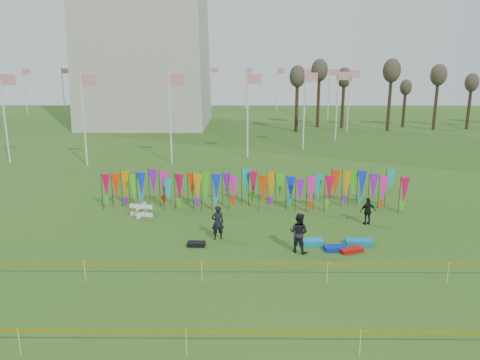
{
  "coord_description": "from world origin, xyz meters",
  "views": [
    {
      "loc": [
        -0.34,
        -19.75,
        8.68
      ],
      "look_at": [
        -0.56,
        6.0,
        2.23
      ],
      "focal_mm": 35.0,
      "sensor_mm": 36.0,
      "label": 1
    }
  ],
  "objects_px": {
    "person_left": "(218,222)",
    "kite_bag_blue": "(335,248)",
    "person_right": "(368,211)",
    "box_kite": "(141,210)",
    "kite_bag_red": "(351,250)",
    "person_mid": "(299,233)",
    "kite_bag_turquoise": "(310,242)",
    "kite_bag_black": "(196,244)",
    "kite_bag_teal": "(359,242)"
  },
  "relations": [
    {
      "from": "kite_bag_red",
      "to": "kite_bag_black",
      "type": "relative_size",
      "value": 1.3
    },
    {
      "from": "box_kite",
      "to": "kite_bag_red",
      "type": "relative_size",
      "value": 0.7
    },
    {
      "from": "person_left",
      "to": "kite_bag_blue",
      "type": "relative_size",
      "value": 1.66
    },
    {
      "from": "person_left",
      "to": "kite_bag_black",
      "type": "bearing_deg",
      "value": 27.53
    },
    {
      "from": "person_right",
      "to": "kite_bag_blue",
      "type": "xyz_separation_m",
      "value": [
        -2.46,
        -3.74,
        -0.65
      ]
    },
    {
      "from": "person_left",
      "to": "person_right",
      "type": "xyz_separation_m",
      "value": [
        8.15,
        2.27,
        -0.12
      ]
    },
    {
      "from": "person_left",
      "to": "person_mid",
      "type": "bearing_deg",
      "value": 141.08
    },
    {
      "from": "person_left",
      "to": "kite_bag_blue",
      "type": "xyz_separation_m",
      "value": [
        5.69,
        -1.47,
        -0.77
      ]
    },
    {
      "from": "kite_bag_black",
      "to": "kite_bag_teal",
      "type": "height_order",
      "value": "kite_bag_teal"
    },
    {
      "from": "kite_bag_blue",
      "to": "kite_bag_red",
      "type": "xyz_separation_m",
      "value": [
        0.71,
        -0.17,
        -0.01
      ]
    },
    {
      "from": "kite_bag_turquoise",
      "to": "person_right",
      "type": "bearing_deg",
      "value": 39.79
    },
    {
      "from": "person_mid",
      "to": "kite_bag_black",
      "type": "xyz_separation_m",
      "value": [
        -4.89,
        0.7,
        -0.86
      ]
    },
    {
      "from": "kite_bag_black",
      "to": "kite_bag_turquoise",
      "type": "bearing_deg",
      "value": 2.71
    },
    {
      "from": "person_mid",
      "to": "kite_bag_blue",
      "type": "distance_m",
      "value": 1.99
    },
    {
      "from": "kite_bag_teal",
      "to": "kite_bag_black",
      "type": "bearing_deg",
      "value": -178.35
    },
    {
      "from": "person_mid",
      "to": "person_right",
      "type": "bearing_deg",
      "value": -107.43
    },
    {
      "from": "person_right",
      "to": "kite_bag_black",
      "type": "distance_m",
      "value": 9.72
    },
    {
      "from": "person_right",
      "to": "kite_bag_red",
      "type": "distance_m",
      "value": 4.33
    },
    {
      "from": "person_right",
      "to": "kite_bag_teal",
      "type": "height_order",
      "value": "person_right"
    },
    {
      "from": "person_right",
      "to": "box_kite",
      "type": "bearing_deg",
      "value": -14.75
    },
    {
      "from": "person_left",
      "to": "kite_bag_teal",
      "type": "distance_m",
      "value": 7.07
    },
    {
      "from": "kite_bag_turquoise",
      "to": "kite_bag_blue",
      "type": "distance_m",
      "value": 1.34
    },
    {
      "from": "box_kite",
      "to": "kite_bag_turquoise",
      "type": "xyz_separation_m",
      "value": [
        9.23,
        -4.16,
        -0.27
      ]
    },
    {
      "from": "box_kite",
      "to": "person_left",
      "type": "distance_m",
      "value": 5.81
    },
    {
      "from": "person_right",
      "to": "kite_bag_turquoise",
      "type": "bearing_deg",
      "value": 30.45
    },
    {
      "from": "kite_bag_turquoise",
      "to": "person_left",
      "type": "bearing_deg",
      "value": 171.56
    },
    {
      "from": "person_mid",
      "to": "person_left",
      "type": "bearing_deg",
      "value": 7.04
    },
    {
      "from": "kite_bag_red",
      "to": "kite_bag_teal",
      "type": "xyz_separation_m",
      "value": [
        0.59,
        0.92,
        0.02
      ]
    },
    {
      "from": "kite_bag_turquoise",
      "to": "box_kite",
      "type": "bearing_deg",
      "value": 155.73
    },
    {
      "from": "kite_bag_black",
      "to": "person_right",
      "type": "bearing_deg",
      "value": 19.38
    },
    {
      "from": "kite_bag_blue",
      "to": "kite_bag_red",
      "type": "relative_size",
      "value": 0.96
    },
    {
      "from": "person_right",
      "to": "kite_bag_blue",
      "type": "bearing_deg",
      "value": 47.32
    },
    {
      "from": "person_mid",
      "to": "kite_bag_black",
      "type": "distance_m",
      "value": 5.02
    },
    {
      "from": "person_left",
      "to": "kite_bag_turquoise",
      "type": "height_order",
      "value": "person_left"
    },
    {
      "from": "kite_bag_blue",
      "to": "person_right",
      "type": "bearing_deg",
      "value": 56.66
    },
    {
      "from": "person_left",
      "to": "kite_bag_black",
      "type": "distance_m",
      "value": 1.58
    },
    {
      "from": "person_mid",
      "to": "kite_bag_black",
      "type": "relative_size",
      "value": 2.24
    },
    {
      "from": "person_right",
      "to": "kite_bag_red",
      "type": "height_order",
      "value": "person_right"
    },
    {
      "from": "box_kite",
      "to": "person_left",
      "type": "height_order",
      "value": "person_left"
    },
    {
      "from": "person_left",
      "to": "person_mid",
      "type": "distance_m",
      "value": 4.23
    },
    {
      "from": "kite_bag_turquoise",
      "to": "kite_bag_red",
      "type": "height_order",
      "value": "kite_bag_turquoise"
    },
    {
      "from": "person_mid",
      "to": "kite_bag_turquoise",
      "type": "relative_size",
      "value": 1.56
    },
    {
      "from": "person_left",
      "to": "kite_bag_red",
      "type": "height_order",
      "value": "person_left"
    },
    {
      "from": "person_mid",
      "to": "kite_bag_turquoise",
      "type": "distance_m",
      "value": 1.46
    },
    {
      "from": "kite_bag_blue",
      "to": "person_mid",
      "type": "bearing_deg",
      "value": -174.39
    },
    {
      "from": "box_kite",
      "to": "kite_bag_teal",
      "type": "height_order",
      "value": "box_kite"
    },
    {
      "from": "kite_bag_blue",
      "to": "kite_bag_black",
      "type": "bearing_deg",
      "value": 175.53
    },
    {
      "from": "box_kite",
      "to": "kite_bag_blue",
      "type": "height_order",
      "value": "box_kite"
    },
    {
      "from": "kite_bag_black",
      "to": "kite_bag_blue",
      "type": "bearing_deg",
      "value": -4.47
    },
    {
      "from": "box_kite",
      "to": "kite_bag_turquoise",
      "type": "height_order",
      "value": "box_kite"
    }
  ]
}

